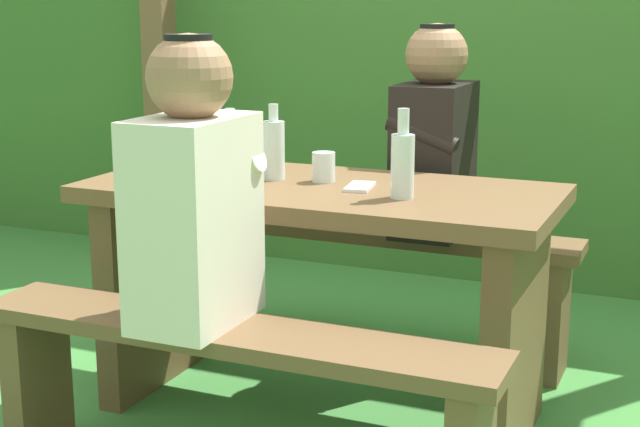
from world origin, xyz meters
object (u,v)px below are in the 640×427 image
object	(u,v)px
picnic_table	(320,259)
bottle_left	(403,162)
person_black_coat	(434,139)
cell_phone	(359,187)
drinking_glass	(324,167)
bottle_center	(231,152)
bottle_right	(274,148)
bench_near	(231,377)
person_white_shirt	(194,193)
bench_far	(382,264)

from	to	relation	value
picnic_table	bottle_left	bearing A→B (deg)	-15.69
person_black_coat	cell_phone	world-z (taller)	person_black_coat
drinking_glass	bottle_left	size ratio (longest dim) A/B	0.36
bottle_center	person_black_coat	bearing A→B (deg)	53.78
person_black_coat	bottle_left	xyz separation A→B (m)	(0.10, -0.64, 0.03)
drinking_glass	bottle_right	distance (m)	0.16
bench_near	cell_phone	distance (m)	0.70
bench_near	person_black_coat	size ratio (longest dim) A/B	1.95
bench_near	person_white_shirt	bearing A→B (deg)	178.02
picnic_table	bottle_center	bearing A→B (deg)	-168.87
person_black_coat	drinking_glass	bearing A→B (deg)	-110.90
bench_near	drinking_glass	bearing A→B (deg)	91.13
bottle_left	bench_near	bearing A→B (deg)	-120.09
bottle_left	bottle_right	xyz separation A→B (m)	(-0.45, 0.11, -0.00)
bottle_right	drinking_glass	bearing A→B (deg)	8.91
person_white_shirt	bottle_left	size ratio (longest dim) A/B	2.88
bench_far	drinking_glass	distance (m)	0.67
bench_far	person_black_coat	xyz separation A→B (m)	(0.18, -0.00, 0.47)
bottle_center	bottle_left	bearing A→B (deg)	-2.71
bench_far	person_black_coat	distance (m)	0.50
picnic_table	person_white_shirt	xyz separation A→B (m)	(-0.10, -0.56, 0.30)
bottle_right	cell_phone	world-z (taller)	bottle_right
person_black_coat	bottle_left	distance (m)	0.65
person_white_shirt	cell_phone	distance (m)	0.61
picnic_table	bottle_center	size ratio (longest dim) A/B	6.31
picnic_table	bottle_left	distance (m)	0.44
person_black_coat	cell_phone	distance (m)	0.57
bench_near	person_white_shirt	size ratio (longest dim) A/B	1.95
person_black_coat	bench_near	bearing A→B (deg)	-99.13
bottle_left	cell_phone	distance (m)	0.20
bench_far	person_white_shirt	xyz separation A→B (m)	(-0.10, -1.13, 0.47)
bottle_left	bottle_right	distance (m)	0.46
drinking_glass	bottle_center	size ratio (longest dim) A/B	0.41
bench_near	bottle_center	bearing A→B (deg)	117.73
bottle_right	bottle_center	size ratio (longest dim) A/B	1.04
bench_far	bottle_right	distance (m)	0.74
bench_near	bottle_left	xyz separation A→B (m)	(0.28, 0.49, 0.49)
bottle_center	cell_phone	world-z (taller)	bottle_center
picnic_table	cell_phone	distance (m)	0.27
bench_far	drinking_glass	bearing A→B (deg)	-91.37
bench_near	bottle_center	xyz separation A→B (m)	(-0.27, 0.51, 0.48)
bench_near	cell_phone	bearing A→B (deg)	77.36
person_white_shirt	person_black_coat	size ratio (longest dim) A/B	1.00
bench_near	bench_far	world-z (taller)	same
person_white_shirt	person_black_coat	distance (m)	1.16
person_white_shirt	drinking_glass	xyz separation A→B (m)	(0.08, 0.62, -0.03)
person_black_coat	bottle_center	bearing A→B (deg)	-126.22
bench_near	bottle_center	world-z (taller)	bottle_center
picnic_table	cell_phone	size ratio (longest dim) A/B	10.00
bench_far	bottle_left	xyz separation A→B (m)	(0.28, -0.65, 0.49)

